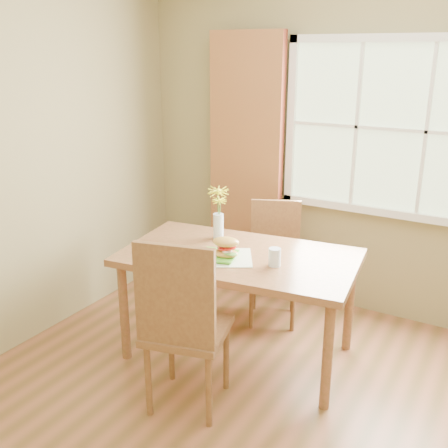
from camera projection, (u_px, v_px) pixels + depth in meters
room at (285, 215)px, 2.34m from camera, size 4.24×3.84×2.74m
window at (391, 129)px, 3.83m from camera, size 1.62×0.06×1.32m
curtain_left at (246, 168)px, 4.43m from camera, size 0.65×0.08×2.20m
dining_table at (239, 265)px, 3.52m from camera, size 1.65×1.07×0.76m
chair_near at (182, 321)px, 2.95m from camera, size 0.55×0.55×1.09m
chair_far at (274, 256)px, 4.11m from camera, size 0.51×0.51×0.94m
placemat at (217, 258)px, 3.43m from camera, size 0.56×0.51×0.01m
plate at (218, 256)px, 3.42m from camera, size 0.28×0.28×0.01m
croissant_sandwich at (226, 247)px, 3.38m from camera, size 0.20×0.16×0.13m
water_glass at (275, 258)px, 3.29m from camera, size 0.08×0.08×0.12m
flower_vase at (218, 208)px, 3.71m from camera, size 0.15×0.15×0.38m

